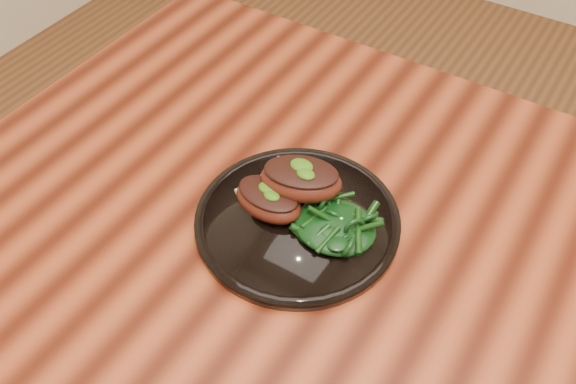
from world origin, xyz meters
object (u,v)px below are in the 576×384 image
object	(u,v)px
plate	(297,221)
lamb_chop_front	(268,199)
desk	(521,371)
greens_heap	(335,222)

from	to	relation	value
plate	lamb_chop_front	size ratio (longest dim) A/B	2.59
desk	lamb_chop_front	size ratio (longest dim) A/B	15.93
desk	lamb_chop_front	world-z (taller)	lamb_chop_front
desk	lamb_chop_front	distance (m)	0.37
desk	greens_heap	size ratio (longest dim) A/B	15.33
lamb_chop_front	greens_heap	world-z (taller)	lamb_chop_front
desk	greens_heap	bearing A→B (deg)	-179.36
plate	greens_heap	xyz separation A→B (m)	(0.05, 0.00, 0.02)
lamb_chop_front	greens_heap	size ratio (longest dim) A/B	0.96
desk	plate	world-z (taller)	plate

